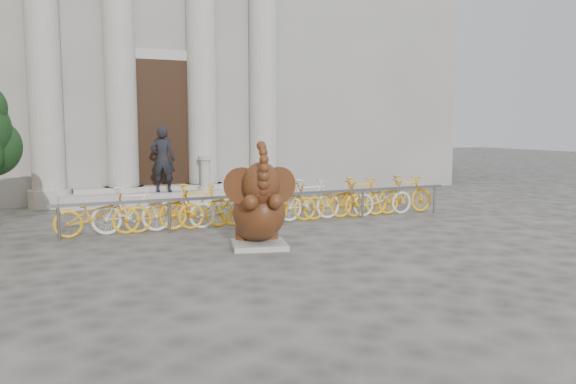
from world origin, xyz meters
name	(u,v)px	position (x,y,z in m)	size (l,w,h in m)	color
ground	(303,284)	(0.00, 0.00, 0.00)	(80.00, 80.00, 0.00)	#474442
classical_building	(134,26)	(0.00, 14.93, 5.98)	(22.00, 10.70, 12.00)	gray
entrance_steps	(168,197)	(0.00, 9.40, 0.18)	(6.00, 1.20, 0.36)	#A8A59E
elephant_statue	(259,210)	(0.28, 2.50, 0.72)	(1.29, 1.55, 1.98)	#A8A59E
bike_rack	(268,202)	(1.42, 4.91, 0.50)	(9.48, 0.53, 1.00)	slate
pedestrian	(163,159)	(-0.19, 9.05, 1.31)	(0.69, 0.45, 1.89)	black
balustrade_post	(205,175)	(1.06, 9.10, 0.82)	(0.41, 0.41, 1.00)	#A8A59E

